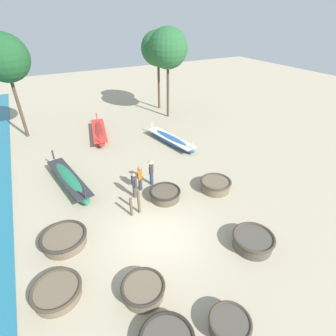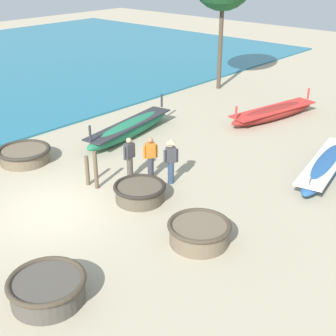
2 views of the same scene
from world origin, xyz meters
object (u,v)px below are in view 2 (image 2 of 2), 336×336
at_px(coracle_front_right, 24,154).
at_px(mooring_post_mid_beach, 96,170).
at_px(fisherman_standing_right, 171,158).
at_px(fisherman_hauling, 151,157).
at_px(coracle_front_left, 199,232).
at_px(fisherman_with_hat, 129,157).
at_px(long_boat_green_hull, 326,166).
at_px(long_boat_blue_hull, 130,128).
at_px(long_boat_ochre_hull, 273,113).
at_px(coracle_center, 140,192).
at_px(mooring_post_shoreline, 87,171).
at_px(coracle_far_left, 47,288).

relative_size(coracle_front_right, mooring_post_mid_beach, 1.48).
relative_size(fisherman_standing_right, fisherman_hauling, 1.06).
distance_m(coracle_front_left, fisherman_standing_right, 3.85).
height_order(coracle_front_right, fisherman_with_hat, fisherman_with_hat).
bearing_deg(fisherman_with_hat, long_boat_green_hull, 45.36).
bearing_deg(coracle_front_left, long_boat_blue_hull, 149.17).
bearing_deg(long_boat_blue_hull, coracle_front_left, -30.83).
xyz_separation_m(fisherman_with_hat, mooring_post_mid_beach, (-0.29, -1.32, -0.15)).
height_order(long_boat_green_hull, fisherman_hauling, fisherman_hauling).
relative_size(coracle_front_left, fisherman_hauling, 1.15).
height_order(coracle_front_right, long_boat_ochre_hull, long_boat_ochre_hull).
bearing_deg(coracle_center, mooring_post_mid_beach, -166.91).
bearing_deg(fisherman_standing_right, coracle_center, -87.55).
xyz_separation_m(fisherman_with_hat, mooring_post_shoreline, (-0.73, -1.35, -0.29)).
bearing_deg(coracle_front_right, mooring_post_shoreline, 6.71).
distance_m(coracle_front_right, fisherman_with_hat, 4.49).
bearing_deg(coracle_center, long_boat_ochre_hull, 95.31).
distance_m(fisherman_with_hat, mooring_post_mid_beach, 1.36).
bearing_deg(coracle_front_right, fisherman_standing_right, 24.16).
relative_size(fisherman_hauling, mooring_post_mid_beach, 1.14).
distance_m(long_boat_blue_hull, mooring_post_shoreline, 4.84).
bearing_deg(long_boat_blue_hull, coracle_center, -40.64).
relative_size(coracle_center, long_boat_ochre_hull, 0.31).
relative_size(long_boat_blue_hull, mooring_post_shoreline, 5.22).
distance_m(long_boat_ochre_hull, long_boat_blue_hull, 7.20).
bearing_deg(mooring_post_shoreline, fisherman_with_hat, 61.64).
bearing_deg(long_boat_ochre_hull, coracle_front_right, -112.77).
bearing_deg(fisherman_hauling, mooring_post_mid_beach, -114.52).
height_order(fisherman_with_hat, mooring_post_mid_beach, fisherman_with_hat).
bearing_deg(mooring_post_shoreline, coracle_far_left, -48.10).
xyz_separation_m(coracle_center, long_boat_green_hull, (3.64, 6.05, -0.01)).
relative_size(long_boat_green_hull, fisherman_with_hat, 3.49).
height_order(coracle_center, mooring_post_shoreline, mooring_post_shoreline).
bearing_deg(long_boat_blue_hull, long_boat_green_hull, 15.35).
relative_size(long_boat_ochre_hull, fisherman_with_hat, 3.57).
relative_size(coracle_far_left, fisherman_standing_right, 1.12).
height_order(coracle_front_right, fisherman_standing_right, fisherman_standing_right).
distance_m(coracle_center, mooring_post_shoreline, 2.21).
bearing_deg(mooring_post_mid_beach, mooring_post_shoreline, -176.45).
xyz_separation_m(coracle_front_right, coracle_far_left, (7.38, -4.07, 0.03)).
bearing_deg(coracle_center, coracle_far_left, -69.26).
xyz_separation_m(coracle_front_left, fisherman_standing_right, (-3.06, 2.25, 0.61)).
height_order(coracle_front_left, fisherman_with_hat, fisherman_with_hat).
distance_m(coracle_far_left, mooring_post_shoreline, 6.00).
xyz_separation_m(long_boat_green_hull, long_boat_blue_hull, (-8.10, -2.22, 0.07)).
bearing_deg(coracle_front_left, long_boat_green_hull, 84.49).
height_order(long_boat_ochre_hull, fisherman_standing_right, fisherman_standing_right).
xyz_separation_m(fisherman_standing_right, mooring_post_shoreline, (-2.08, -2.05, -0.41)).
distance_m(coracle_front_right, mooring_post_shoreline, 3.40).
bearing_deg(fisherman_hauling, coracle_front_right, -154.06).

